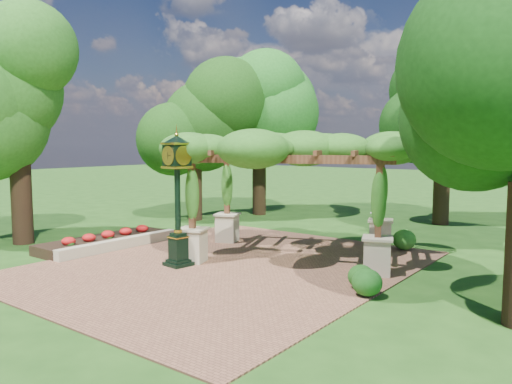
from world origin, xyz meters
The scene contains 14 objects.
ground centered at (0.00, 0.00, 0.00)m, with size 120.00×120.00×0.00m, color #1E4714.
brick_plaza centered at (0.00, 1.00, 0.02)m, with size 10.00×12.00×0.04m, color brown.
border_wall centered at (-4.60, 0.50, 0.20)m, with size 0.35×5.00×0.40m, color #C6B793.
flower_bed centered at (-5.50, 0.50, 0.18)m, with size 1.50×5.00×0.36m, color red.
pedestal_clock centered at (-1.14, 0.02, 2.45)m, with size 0.90×0.90×4.09m.
pergola centered at (0.89, 3.30, 3.42)m, with size 7.69×6.28×4.17m.
sundial centered at (1.39, 9.03, 0.40)m, with size 0.66×0.66×0.90m.
shrub_front centered at (4.83, 0.67, 0.38)m, with size 0.76×0.76×0.68m, color #1D5718.
shrub_mid centered at (4.42, 1.19, 0.35)m, with size 0.69×0.69×0.62m, color #1E5618.
shrub_back centered at (3.60, 6.47, 0.40)m, with size 0.81×0.81×0.73m, color #2A6C1F.
tree_west_near centered at (-7.29, 7.20, 4.95)m, with size 4.32×4.32×7.19m.
tree_west_far centered at (-5.96, 10.65, 5.79)m, with size 4.61×4.61×8.44m.
tree_north centered at (2.80, 13.21, 5.55)m, with size 4.12×4.12×8.12m.
tree_southwest centered at (-8.49, -1.00, 5.84)m, with size 4.36×4.36×8.54m.
Camera 1 is at (9.91, -10.58, 3.81)m, focal length 35.00 mm.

